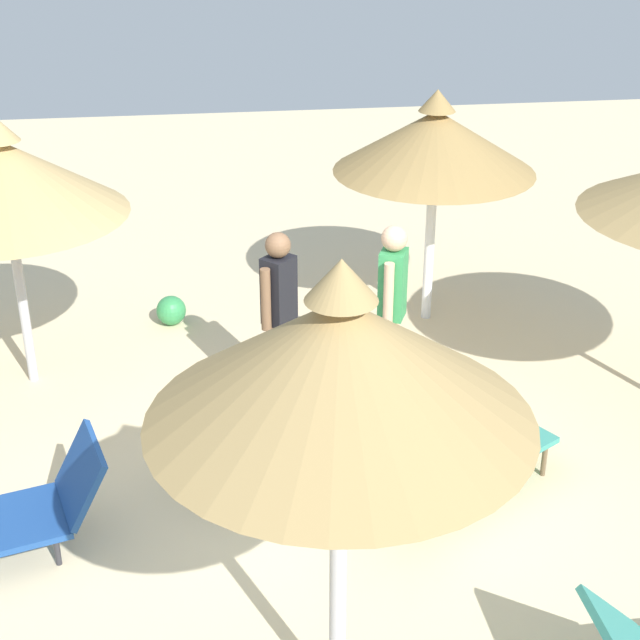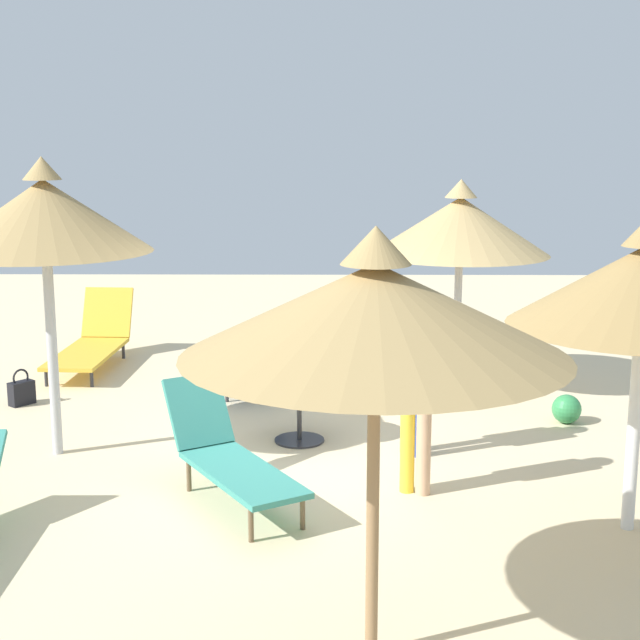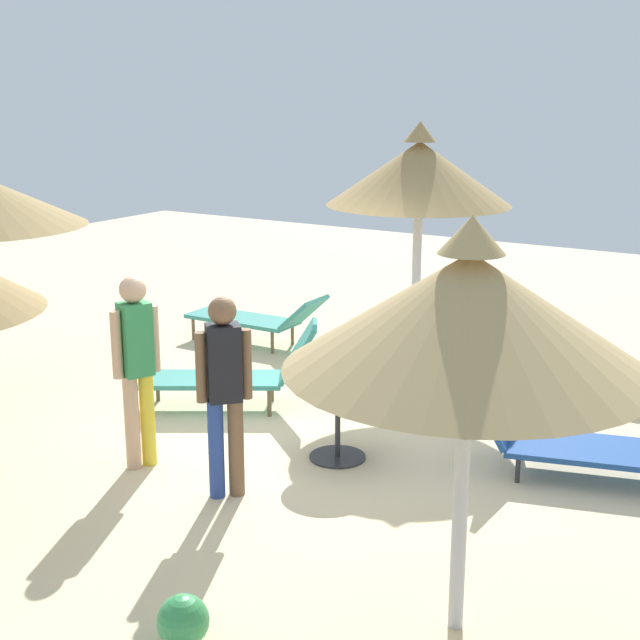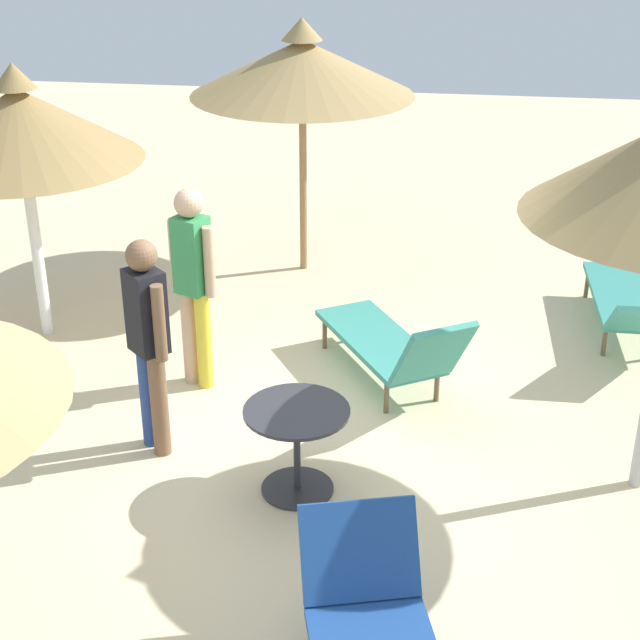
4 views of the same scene
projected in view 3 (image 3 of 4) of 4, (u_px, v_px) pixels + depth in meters
name	position (u px, v px, depth m)	size (l,w,h in m)	color
ground	(284.00, 451.00, 8.44)	(24.00, 24.00, 0.10)	beige
parasol_umbrella_back	(469.00, 312.00, 5.11)	(2.16, 2.16, 2.60)	#B2B2B7
parasol_umbrella_near_left	(419.00, 174.00, 9.75)	(2.04, 2.04, 2.93)	#B2B2B7
lounge_chair_front	(570.00, 440.00, 7.74)	(1.15, 1.96, 0.79)	#1E478C
lounge_chair_far_left	(238.00, 372.00, 9.32)	(1.43, 1.86, 0.93)	teal
lounge_chair_center	(258.00, 318.00, 11.66)	(0.59, 1.95, 0.73)	teal
person_standing_back	(137.00, 360.00, 7.75)	(0.41, 0.30, 1.73)	yellow
person_standing_far_right	(224.00, 385.00, 7.18)	(0.35, 0.34, 1.69)	brown
handbag	(582.00, 370.00, 10.20)	(0.30, 0.31, 0.43)	black
side_table_round	(338.00, 411.00, 8.05)	(0.74, 0.74, 0.66)	#2D2D33
beach_ball	(183.00, 621.00, 5.40)	(0.32, 0.32, 0.32)	#338C4C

